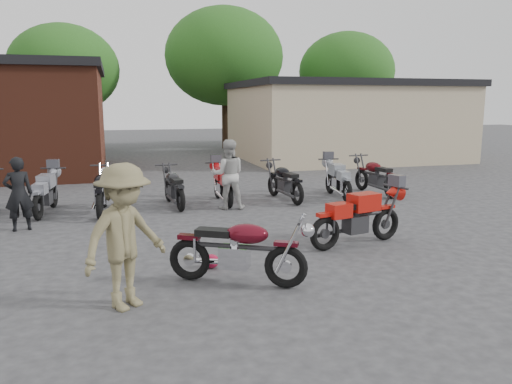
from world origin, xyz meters
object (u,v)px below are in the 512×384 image
object	(u,v)px
person_dark	(19,194)
row_bike_3	(174,185)
sportbike	(359,215)
row_bike_4	(223,182)
person_tan	(125,237)
row_bike_1	(46,191)
row_bike_5	(284,180)
row_bike_2	(102,189)
helmet	(211,261)
vintage_motorcycle	(239,246)
row_bike_7	(375,174)
person_light	(228,174)
row_bike_6	(338,178)

from	to	relation	value
person_dark	row_bike_3	world-z (taller)	person_dark
sportbike	row_bike_3	world-z (taller)	sportbike
sportbike	row_bike_4	size ratio (longest dim) A/B	1.05
row_bike_3	person_tan	bearing A→B (deg)	162.01
row_bike_1	row_bike_5	distance (m)	6.33
row_bike_1	row_bike_2	xyz separation A→B (m)	(1.36, -0.34, 0.04)
helmet	row_bike_1	world-z (taller)	row_bike_1
person_dark	vintage_motorcycle	bearing A→B (deg)	115.63
row_bike_2	row_bike_5	world-z (taller)	row_bike_2
person_dark	row_bike_7	world-z (taller)	person_dark
person_tan	row_bike_4	xyz separation A→B (m)	(2.78, 6.73, -0.41)
sportbike	row_bike_3	bearing A→B (deg)	109.07
person_dark	person_tan	distance (m)	5.37
person_dark	row_bike_3	distance (m)	3.93
vintage_motorcycle	sportbike	distance (m)	3.12
person_dark	person_tan	world-z (taller)	person_tan
row_bike_4	row_bike_7	xyz separation A→B (m)	(4.76, 0.05, 0.04)
vintage_motorcycle	row_bike_7	xyz separation A→B (m)	(5.85, 6.34, 0.00)
row_bike_4	row_bike_1	bearing A→B (deg)	91.38
person_light	row_bike_4	world-z (taller)	person_light
row_bike_6	row_bike_7	world-z (taller)	row_bike_7
row_bike_2	row_bike_3	distance (m)	1.88
person_light	row_bike_3	bearing A→B (deg)	-17.98
person_light	sportbike	bearing A→B (deg)	123.01
row_bike_3	person_light	bearing A→B (deg)	-124.12
row_bike_5	row_bike_7	size ratio (longest dim) A/B	0.97
vintage_motorcycle	row_bike_1	xyz separation A→B (m)	(-3.48, 6.17, -0.03)
row_bike_1	row_bike_7	bearing A→B (deg)	-81.68
row_bike_6	person_light	bearing A→B (deg)	106.36
person_dark	row_bike_4	distance (m)	5.22
vintage_motorcycle	person_light	xyz separation A→B (m)	(1.06, 5.48, 0.30)
vintage_motorcycle	helmet	bearing A→B (deg)	136.58
person_tan	row_bike_6	world-z (taller)	person_tan
person_dark	person_light	size ratio (longest dim) A/B	0.89
person_tan	row_bike_1	world-z (taller)	person_tan
person_light	person_tan	xyz separation A→B (m)	(-2.75, -5.91, 0.08)
person_light	row_bike_4	bearing A→B (deg)	-81.67
person_tan	sportbike	bearing A→B (deg)	-12.95
row_bike_4	row_bike_6	size ratio (longest dim) A/B	0.99
vintage_motorcycle	row_bike_3	size ratio (longest dim) A/B	1.06
sportbike	person_light	size ratio (longest dim) A/B	1.16
helmet	person_light	world-z (taller)	person_light
person_dark	row_bike_5	world-z (taller)	person_dark
row_bike_5	row_bike_6	size ratio (longest dim) A/B	1.02
person_light	row_bike_1	distance (m)	4.61
row_bike_2	row_bike_5	size ratio (longest dim) A/B	1.04
person_tan	row_bike_5	world-z (taller)	person_tan
sportbike	person_tan	xyz separation A→B (m)	(-4.44, -1.89, 0.38)
person_tan	row_bike_1	xyz separation A→B (m)	(-1.79, 6.60, -0.41)
row_bike_4	row_bike_6	world-z (taller)	row_bike_6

